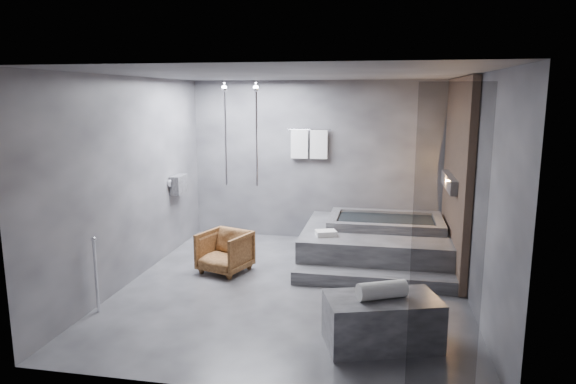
# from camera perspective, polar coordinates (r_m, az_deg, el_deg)

# --- Properties ---
(room) EXTENTS (5.00, 5.04, 2.82)m
(room) POSITION_cam_1_polar(r_m,az_deg,el_deg) (6.76, 4.27, 3.76)
(room) COLOR #2C2C2F
(room) RESTS_ON ground
(tub_deck) EXTENTS (2.20, 2.00, 0.50)m
(tub_deck) POSITION_cam_1_polar(r_m,az_deg,el_deg) (8.21, 9.64, -5.67)
(tub_deck) COLOR #313134
(tub_deck) RESTS_ON ground
(tub_step) EXTENTS (2.20, 0.36, 0.18)m
(tub_step) POSITION_cam_1_polar(r_m,az_deg,el_deg) (7.14, 9.41, -9.56)
(tub_step) COLOR #313134
(tub_step) RESTS_ON ground
(concrete_bench) EXTENTS (1.28, 0.95, 0.51)m
(concrete_bench) POSITION_cam_1_polar(r_m,az_deg,el_deg) (5.54, 10.38, -13.93)
(concrete_bench) COLOR #353537
(concrete_bench) RESTS_ON ground
(driftwood_chair) EXTENTS (0.82, 0.83, 0.60)m
(driftwood_chair) POSITION_cam_1_polar(r_m,az_deg,el_deg) (7.58, -7.04, -6.60)
(driftwood_chair) COLOR #412410
(driftwood_chair) RESTS_ON ground
(rolled_towel) EXTENTS (0.54, 0.38, 0.18)m
(rolled_towel) POSITION_cam_1_polar(r_m,az_deg,el_deg) (5.37, 10.40, -10.67)
(rolled_towel) COLOR silver
(rolled_towel) RESTS_ON concrete_bench
(deck_towel) EXTENTS (0.35, 0.30, 0.08)m
(deck_towel) POSITION_cam_1_polar(r_m,az_deg,el_deg) (7.62, 4.23, -4.57)
(deck_towel) COLOR silver
(deck_towel) RESTS_ON tub_deck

